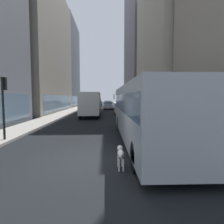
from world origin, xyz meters
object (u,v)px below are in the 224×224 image
Objects in this scene: car_red_coupe at (108,104)px; car_silver_sedan at (108,105)px; transit_bus at (145,110)px; car_yellow_taxi at (89,105)px; box_truck at (91,104)px; dalmatian_dog at (121,154)px; car_black_suv at (94,107)px; car_white_van at (121,109)px; car_blue_hatchback at (99,103)px; traffic_light_near at (4,98)px.

car_red_coupe and car_silver_sedan have the same top height.
transit_bus is 28.85m from car_yellow_taxi.
box_truck reaches higher than dalmatian_dog.
transit_bus is 37.31m from car_red_coupe.
box_truck is (-4.00, 13.55, -0.11)m from transit_bus.
car_yellow_taxi is at bearing 97.04° from dalmatian_dog.
transit_bus is 20.88m from car_black_suv.
dalmatian_dog is (-1.63, -20.31, -0.31)m from car_white_van.
transit_bus reaches higher than car_blue_hatchback.
car_black_suv is 4.34× the size of dalmatian_dog.
transit_bus is 11.98× the size of dalmatian_dog.
car_black_suv and car_yellow_taxi have the same top height.
car_silver_sedan and car_blue_hatchback have the same top height.
car_red_coupe is 37.54m from traffic_light_near.
car_yellow_taxi is 32.39m from dalmatian_dog.
car_red_coupe is at bearing 90.00° from car_silver_sedan.
car_yellow_taxi reaches higher than dalmatian_dog.
car_black_suv and car_silver_sedan have the same top height.
box_truck is at bearing 74.44° from traffic_light_near.
car_black_suv is at bearing 134.85° from car_white_van.
car_silver_sedan is 29.09m from traffic_light_near.
car_red_coupe is at bearing 65.98° from car_yellow_taxi.
box_truck reaches higher than car_silver_sedan.
car_red_coupe is 23.85m from box_truck.
car_red_coupe is at bearing 94.40° from car_white_van.
car_silver_sedan is 1.12× the size of car_blue_hatchback.
car_silver_sedan is (0.00, -8.60, 0.00)m from car_red_coupe.
car_blue_hatchback is 41.63m from traffic_light_near.
car_blue_hatchback is at bearing 92.98° from dalmatian_dog.
car_red_coupe reaches higher than dalmatian_dog.
dalmatian_dog is (2.37, -45.56, -0.31)m from car_blue_hatchback.
box_truck is (1.60, -14.73, 0.84)m from car_yellow_taxi.
car_silver_sedan is 32.52m from dalmatian_dog.
car_blue_hatchback is at bearing 118.43° from car_red_coupe.
car_white_van is 1.09× the size of car_blue_hatchback.
car_yellow_taxi is 1.30× the size of traffic_light_near.
traffic_light_near reaches higher than transit_bus.
car_yellow_taxi is at bearing 96.20° from box_truck.
car_red_coupe is 5.04m from car_blue_hatchback.
car_red_coupe is 0.89× the size of car_yellow_taxi.
car_black_suv reaches higher than dalmatian_dog.
car_red_coupe is at bearing 84.22° from box_truck.
car_blue_hatchback is at bearing 84.90° from traffic_light_near.
car_white_van is 1.11× the size of car_black_suv.
car_yellow_taxi is (-5.60, 28.28, -0.96)m from transit_bus.
car_blue_hatchback is 0.97× the size of car_yellow_taxi.
dalmatian_dog is at bearing -112.88° from transit_bus.
box_truck reaches higher than car_black_suv.
box_truck is at bearing -99.03° from car_silver_sedan.
box_truck is (-0.00, -28.14, 0.85)m from car_blue_hatchback.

